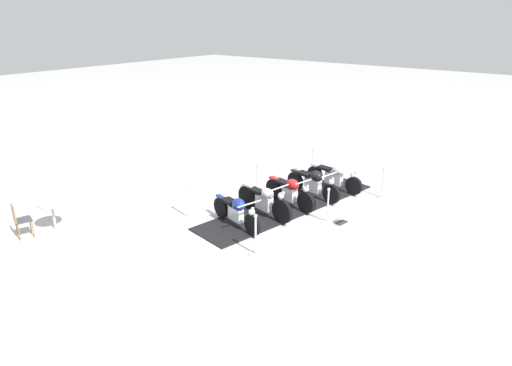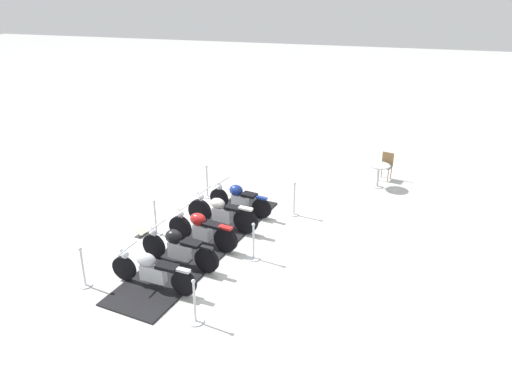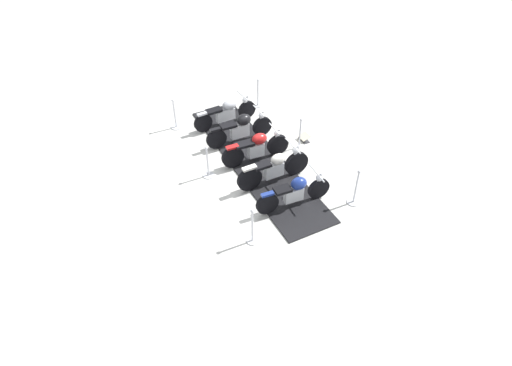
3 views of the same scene
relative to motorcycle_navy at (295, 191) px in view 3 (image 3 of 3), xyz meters
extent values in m
plane|color=silver|center=(0.34, 2.12, -0.50)|extent=(80.00, 80.00, 0.00)
cube|color=black|center=(0.34, 2.12, -0.48)|extent=(2.64, 6.65, 0.04)
cylinder|color=black|center=(0.68, -0.17, -0.16)|extent=(0.61, 0.25, 0.60)
cylinder|color=black|center=(-0.76, 0.19, -0.16)|extent=(0.61, 0.25, 0.60)
cube|color=silver|center=(-0.04, 0.01, -0.10)|extent=(0.54, 0.30, 0.39)
ellipsoid|color=navy|center=(0.08, -0.02, 0.24)|extent=(0.49, 0.43, 0.33)
cube|color=black|center=(-0.36, 0.09, 0.19)|extent=(0.49, 0.39, 0.08)
cube|color=navy|center=(-0.76, 0.19, 0.18)|extent=(0.35, 0.20, 0.06)
cylinder|color=silver|center=(0.62, -0.16, 0.10)|extent=(0.25, 0.13, 0.52)
cylinder|color=silver|center=(0.56, -0.14, 0.42)|extent=(0.22, 0.75, 0.04)
sphere|color=silver|center=(0.66, -0.17, 0.22)|extent=(0.18, 0.18, 0.18)
cylinder|color=black|center=(0.88, 0.94, -0.10)|extent=(0.72, 0.24, 0.71)
cylinder|color=black|center=(-0.57, 1.19, -0.10)|extent=(0.72, 0.24, 0.71)
cube|color=silver|center=(0.15, 1.07, -0.06)|extent=(0.58, 0.31, 0.41)
ellipsoid|color=silver|center=(0.29, 1.04, 0.27)|extent=(0.48, 0.36, 0.29)
cube|color=black|center=(-0.20, 1.13, 0.22)|extent=(0.52, 0.34, 0.08)
cube|color=silver|center=(-0.57, 1.19, 0.28)|extent=(0.41, 0.21, 0.06)
cylinder|color=silver|center=(0.80, 0.95, 0.20)|extent=(0.30, 0.12, 0.60)
cylinder|color=silver|center=(0.72, 0.97, 0.56)|extent=(0.17, 0.78, 0.04)
sphere|color=silver|center=(0.82, 0.95, 0.36)|extent=(0.18, 0.18, 0.18)
cylinder|color=black|center=(1.04, 1.96, -0.13)|extent=(0.67, 0.28, 0.65)
cylinder|color=black|center=(-0.35, 2.28, -0.13)|extent=(0.67, 0.28, 0.65)
cube|color=silver|center=(0.34, 2.12, -0.08)|extent=(0.51, 0.34, 0.40)
ellipsoid|color=#AD1919|center=(0.46, 2.09, 0.26)|extent=(0.51, 0.42, 0.32)
cube|color=black|center=(0.00, 2.20, 0.21)|extent=(0.60, 0.41, 0.08)
cube|color=#AD1919|center=(-0.35, 2.28, 0.22)|extent=(0.39, 0.24, 0.06)
cylinder|color=silver|center=(0.98, 1.97, 0.15)|extent=(0.27, 0.13, 0.56)
cylinder|color=silver|center=(0.91, 1.99, 0.48)|extent=(0.17, 0.60, 0.04)
sphere|color=silver|center=(1.01, 1.97, 0.28)|extent=(0.18, 0.18, 0.18)
cylinder|color=black|center=(1.30, 3.03, -0.14)|extent=(0.64, 0.22, 0.63)
cylinder|color=black|center=(-0.22, 3.32, -0.14)|extent=(0.64, 0.22, 0.63)
cube|color=silver|center=(0.54, 3.18, -0.08)|extent=(0.61, 0.30, 0.42)
ellipsoid|color=black|center=(0.68, 3.15, 0.28)|extent=(0.49, 0.42, 0.35)
cube|color=black|center=(0.17, 3.25, 0.23)|extent=(0.53, 0.40, 0.08)
cube|color=black|center=(-0.22, 3.32, 0.21)|extent=(0.37, 0.19, 0.06)
cylinder|color=silver|center=(1.23, 3.04, 0.13)|extent=(0.26, 0.12, 0.55)
cylinder|color=silver|center=(1.17, 3.05, 0.46)|extent=(0.17, 0.71, 0.04)
sphere|color=silver|center=(1.27, 3.03, 0.26)|extent=(0.18, 0.18, 0.18)
cylinder|color=black|center=(1.52, 4.13, -0.16)|extent=(0.62, 0.18, 0.61)
cylinder|color=black|center=(-0.06, 4.33, -0.16)|extent=(0.62, 0.18, 0.61)
cube|color=silver|center=(0.73, 4.23, -0.10)|extent=(0.65, 0.27, 0.38)
ellipsoid|color=#B7BAC1|center=(0.89, 4.21, 0.22)|extent=(0.51, 0.37, 0.32)
cube|color=black|center=(0.34, 4.28, 0.17)|extent=(0.53, 0.34, 0.08)
cube|color=#B7BAC1|center=(-0.06, 4.33, 0.18)|extent=(0.35, 0.17, 0.06)
cylinder|color=silver|center=(1.44, 4.14, 0.10)|extent=(0.31, 0.11, 0.51)
cylinder|color=silver|center=(1.35, 4.15, 0.42)|extent=(0.12, 0.69, 0.04)
sphere|color=silver|center=(1.45, 4.14, 0.22)|extent=(0.18, 0.18, 0.18)
cylinder|color=silver|center=(-1.62, -0.33, -0.48)|extent=(0.30, 0.30, 0.03)
cylinder|color=silver|center=(-1.62, -0.33, 0.00)|extent=(0.05, 0.05, 0.95)
sphere|color=silver|center=(-1.62, -0.33, 0.52)|extent=(0.09, 0.09, 0.09)
cylinder|color=silver|center=(1.32, -0.86, -0.48)|extent=(0.35, 0.35, 0.03)
cylinder|color=silver|center=(1.32, -0.86, 0.02)|extent=(0.05, 0.05, 0.98)
sphere|color=silver|center=(1.32, -0.86, 0.55)|extent=(0.09, 0.09, 0.09)
cylinder|color=silver|center=(-0.63, 5.10, -0.48)|extent=(0.36, 0.36, 0.03)
cylinder|color=silver|center=(-0.63, 5.10, 0.00)|extent=(0.05, 0.05, 0.93)
sphere|color=silver|center=(-0.63, 5.10, 0.50)|extent=(0.09, 0.09, 0.09)
cylinder|color=silver|center=(1.82, 1.85, -0.48)|extent=(0.32, 0.32, 0.03)
cylinder|color=silver|center=(1.82, 1.85, 0.00)|extent=(0.05, 0.05, 0.94)
sphere|color=silver|center=(1.82, 1.85, 0.50)|extent=(0.09, 0.09, 0.09)
cylinder|color=silver|center=(-1.13, 2.39, -0.48)|extent=(0.34, 0.34, 0.03)
cylinder|color=silver|center=(-1.13, 2.39, -0.02)|extent=(0.05, 0.05, 0.91)
sphere|color=silver|center=(-1.13, 2.39, 0.47)|extent=(0.09, 0.09, 0.09)
cylinder|color=silver|center=(2.31, 4.57, -0.48)|extent=(0.31, 0.31, 0.03)
cylinder|color=silver|center=(2.31, 4.57, -0.02)|extent=(0.05, 0.05, 0.91)
sphere|color=silver|center=(2.31, 4.57, 0.48)|extent=(0.09, 0.09, 0.09)
cube|color=#333338|center=(2.18, 2.03, -0.48)|extent=(0.27, 0.42, 0.02)
cube|color=beige|center=(2.18, 2.03, -0.34)|extent=(0.33, 0.40, 0.11)
camera|label=1|loc=(7.30, -8.62, 5.08)|focal=31.47mm
camera|label=2|loc=(-4.08, 12.94, 6.22)|focal=35.19mm
camera|label=3|loc=(-5.84, -5.98, 7.48)|focal=30.71mm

